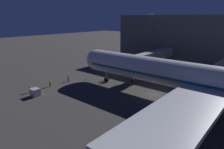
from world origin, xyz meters
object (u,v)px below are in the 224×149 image
at_px(baggage_container_near_belt, 35,92).
at_px(traffic_cone_nose_starboard, 86,79).
at_px(jet_bridge, 149,57).
at_px(traffic_cone_nose_port, 97,75).
at_px(ground_crew_by_tug, 30,88).
at_px(ground_crew_near_nose_gear, 50,82).
at_px(airliner_at_gate, 207,80).
at_px(ground_crew_by_belt_loader, 68,77).
at_px(apron_floodlight_mast, 150,35).

relative_size(baggage_container_near_belt, traffic_cone_nose_starboard, 3.35).
bearing_deg(jet_bridge, traffic_cone_nose_port, -46.21).
distance_m(ground_crew_by_tug, traffic_cone_nose_port, 19.24).
bearing_deg(jet_bridge, traffic_cone_nose_starboard, -36.17).
bearing_deg(ground_crew_near_nose_gear, traffic_cone_nose_port, 168.86).
height_order(airliner_at_gate, jet_bridge, airliner_at_gate).
distance_m(jet_bridge, baggage_container_near_belt, 31.88).
bearing_deg(ground_crew_by_belt_loader, apron_floodlight_mast, 169.03).
bearing_deg(airliner_at_gate, traffic_cone_nose_port, -94.21).
height_order(ground_crew_by_tug, traffic_cone_nose_starboard, ground_crew_by_tug).
height_order(airliner_at_gate, traffic_cone_nose_starboard, airliner_at_gate).
bearing_deg(jet_bridge, airliner_at_gate, 56.83).
xyz_separation_m(ground_crew_near_nose_gear, traffic_cone_nose_port, (-13.80, 2.72, -0.73)).
height_order(airliner_at_gate, traffic_cone_nose_port, airliner_at_gate).
height_order(ground_crew_by_belt_loader, traffic_cone_nose_starboard, ground_crew_by_belt_loader).
bearing_deg(apron_floodlight_mast, ground_crew_by_tug, -8.18).
xyz_separation_m(baggage_container_near_belt, traffic_cone_nose_starboard, (-15.03, -0.25, -0.54)).
xyz_separation_m(airliner_at_gate, ground_crew_by_tug, (16.84, -32.58, -4.45)).
height_order(jet_bridge, traffic_cone_nose_port, jet_bridge).
bearing_deg(airliner_at_gate, ground_crew_near_nose_gear, -70.42).
bearing_deg(airliner_at_gate, traffic_cone_nose_starboard, -85.79).
relative_size(apron_floodlight_mast, baggage_container_near_belt, 9.67).
relative_size(apron_floodlight_mast, ground_crew_by_belt_loader, 9.73).
relative_size(ground_crew_by_belt_loader, ground_crew_by_tug, 1.06).
relative_size(airliner_at_gate, jet_bridge, 2.62).
height_order(jet_bridge, ground_crew_by_belt_loader, jet_bridge).
bearing_deg(ground_crew_by_belt_loader, jet_bridge, 144.01).
height_order(airliner_at_gate, ground_crew_by_tug, airliner_at_gate).
bearing_deg(baggage_container_near_belt, jet_bridge, 160.55).
bearing_deg(baggage_container_near_belt, traffic_cone_nose_starboard, -179.04).
xyz_separation_m(airliner_at_gate, jet_bridge, (-12.51, -19.14, 0.10)).
bearing_deg(baggage_container_near_belt, ground_crew_near_nose_gear, -152.19).
bearing_deg(traffic_cone_nose_port, ground_crew_near_nose_gear, -11.14).
bearing_deg(traffic_cone_nose_starboard, apron_floodlight_mast, 173.01).
distance_m(ground_crew_by_belt_loader, traffic_cone_nose_starboard, 4.77).
height_order(jet_bridge, apron_floodlight_mast, apron_floodlight_mast).
distance_m(ground_crew_near_nose_gear, ground_crew_by_belt_loader, 5.55).
height_order(baggage_container_near_belt, ground_crew_by_belt_loader, ground_crew_by_belt_loader).
distance_m(airliner_at_gate, ground_crew_near_nose_gear, 34.88).
distance_m(ground_crew_near_nose_gear, traffic_cone_nose_port, 14.08).
bearing_deg(airliner_at_gate, ground_crew_by_tug, -62.66).
bearing_deg(ground_crew_by_tug, traffic_cone_nose_starboard, 169.59).
bearing_deg(ground_crew_by_belt_loader, ground_crew_by_tug, 0.17).
xyz_separation_m(jet_bridge, apron_floodlight_mast, (-12.99, -7.35, 4.85)).
relative_size(baggage_container_near_belt, ground_crew_by_belt_loader, 1.01).
distance_m(airliner_at_gate, jet_bridge, 22.86).
distance_m(airliner_at_gate, apron_floodlight_mast, 37.10).
relative_size(apron_floodlight_mast, traffic_cone_nose_port, 32.39).
distance_m(apron_floodlight_mast, ground_crew_near_nose_gear, 38.74).
height_order(baggage_container_near_belt, traffic_cone_nose_port, baggage_container_near_belt).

